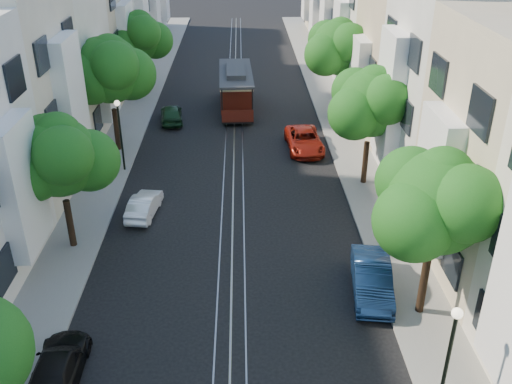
{
  "coord_description": "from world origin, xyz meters",
  "views": [
    {
      "loc": [
        0.49,
        -8.05,
        14.22
      ],
      "look_at": [
        1.12,
        14.96,
        2.2
      ],
      "focal_mm": 40.0,
      "sensor_mm": 36.0,
      "label": 1
    }
  ],
  "objects": [
    {
      "name": "ground",
      "position": [
        0.0,
        28.0,
        0.0
      ],
      "size": [
        200.0,
        200.0,
        0.0
      ],
      "primitive_type": "plane",
      "color": "black",
      "rests_on": "ground"
    },
    {
      "name": "parked_car_w_near",
      "position": [
        -5.6,
        5.95,
        0.56
      ],
      "size": [
        1.65,
        3.88,
        1.12
      ],
      "primitive_type": "imported",
      "rotation": [
        0.0,
        0.0,
        3.16
      ],
      "color": "black",
      "rests_on": "ground"
    },
    {
      "name": "townhouses_west",
      "position": [
        -11.87,
        27.91,
        5.08
      ],
      "size": [
        7.75,
        72.0,
        11.76
      ],
      "color": "silver",
      "rests_on": "ground"
    },
    {
      "name": "tree_e_c",
      "position": [
        7.26,
        19.98,
        4.6
      ],
      "size": [
        4.84,
        3.99,
        6.52
      ],
      "color": "black",
      "rests_on": "ground"
    },
    {
      "name": "parked_car_w_far",
      "position": [
        -4.4,
        30.03,
        0.62
      ],
      "size": [
        1.9,
        3.79,
        1.24
      ],
      "primitive_type": "imported",
      "rotation": [
        0.0,
        0.0,
        3.27
      ],
      "color": "#15351B",
      "rests_on": "ground"
    },
    {
      "name": "lamp_west",
      "position": [
        -6.3,
        22.0,
        2.85
      ],
      "size": [
        0.32,
        0.32,
        4.16
      ],
      "color": "black",
      "rests_on": "ground"
    },
    {
      "name": "rail_left",
      "position": [
        -0.55,
        28.0,
        0.01
      ],
      "size": [
        0.06,
        80.0,
        0.02
      ],
      "primitive_type": "cube",
      "color": "gray",
      "rests_on": "ground"
    },
    {
      "name": "tree_e_d",
      "position": [
        7.26,
        30.98,
        4.87
      ],
      "size": [
        5.01,
        4.16,
        6.85
      ],
      "color": "black",
      "rests_on": "ground"
    },
    {
      "name": "sidewalk_west",
      "position": [
        -7.25,
        28.0,
        0.06
      ],
      "size": [
        2.5,
        80.0,
        0.12
      ],
      "primitive_type": "cube",
      "color": "gray",
      "rests_on": "ground"
    },
    {
      "name": "parked_car_e_mid",
      "position": [
        5.6,
        10.29,
        0.68
      ],
      "size": [
        1.92,
        4.28,
        1.37
      ],
      "primitive_type": "imported",
      "rotation": [
        0.0,
        0.0,
        -0.12
      ],
      "color": "#0B1D3B",
      "rests_on": "ground"
    },
    {
      "name": "lane_line",
      "position": [
        0.0,
        28.0,
        0.0
      ],
      "size": [
        0.08,
        80.0,
        0.01
      ],
      "primitive_type": "cube",
      "color": "tan",
      "rests_on": "ground"
    },
    {
      "name": "tree_e_b",
      "position": [
        7.26,
        8.98,
        4.73
      ],
      "size": [
        4.93,
        4.08,
        6.68
      ],
      "color": "black",
      "rests_on": "ground"
    },
    {
      "name": "rail_right",
      "position": [
        0.55,
        28.0,
        0.01
      ],
      "size": [
        0.06,
        80.0,
        0.02
      ],
      "primitive_type": "cube",
      "color": "gray",
      "rests_on": "ground"
    },
    {
      "name": "tree_w_d",
      "position": [
        -7.14,
        35.98,
        4.6
      ],
      "size": [
        4.84,
        3.99,
        6.52
      ],
      "color": "black",
      "rests_on": "ground"
    },
    {
      "name": "tree_w_b",
      "position": [
        -7.14,
        13.98,
        4.4
      ],
      "size": [
        4.72,
        3.87,
        6.27
      ],
      "color": "black",
      "rests_on": "ground"
    },
    {
      "name": "parked_car_e_far",
      "position": [
        4.41,
        24.86,
        0.63
      ],
      "size": [
        2.3,
        4.61,
        1.26
      ],
      "primitive_type": "imported",
      "rotation": [
        0.0,
        0.0,
        0.05
      ],
      "color": "maroon",
      "rests_on": "ground"
    },
    {
      "name": "parked_car_w_mid",
      "position": [
        -4.4,
        16.91,
        0.53
      ],
      "size": [
        1.54,
        3.37,
        1.07
      ],
      "primitive_type": "imported",
      "rotation": [
        0.0,
        0.0,
        3.01
      ],
      "color": "white",
      "rests_on": "ground"
    },
    {
      "name": "sidewalk_east",
      "position": [
        7.25,
        28.0,
        0.06
      ],
      "size": [
        2.5,
        80.0,
        0.12
      ],
      "primitive_type": "cube",
      "color": "gray",
      "rests_on": "ground"
    },
    {
      "name": "rail_slot",
      "position": [
        0.0,
        28.0,
        0.01
      ],
      "size": [
        0.06,
        80.0,
        0.02
      ],
      "primitive_type": "cube",
      "color": "gray",
      "rests_on": "ground"
    },
    {
      "name": "lamp_east",
      "position": [
        6.3,
        4.0,
        2.85
      ],
      "size": [
        0.32,
        0.32,
        4.16
      ],
      "color": "black",
      "rests_on": "ground"
    },
    {
      "name": "tree_w_c",
      "position": [
        -7.14,
        24.98,
        5.07
      ],
      "size": [
        5.13,
        4.28,
        7.09
      ],
      "color": "black",
      "rests_on": "ground"
    },
    {
      "name": "townhouses_east",
      "position": [
        11.87,
        27.91,
        5.18
      ],
      "size": [
        7.75,
        72.0,
        12.0
      ],
      "color": "beige",
      "rests_on": "ground"
    },
    {
      "name": "cable_car",
      "position": [
        0.13,
        32.53,
        1.72
      ],
      "size": [
        2.58,
        7.61,
        2.9
      ],
      "rotation": [
        0.0,
        0.0,
        0.03
      ],
      "color": "black",
      "rests_on": "ground"
    }
  ]
}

